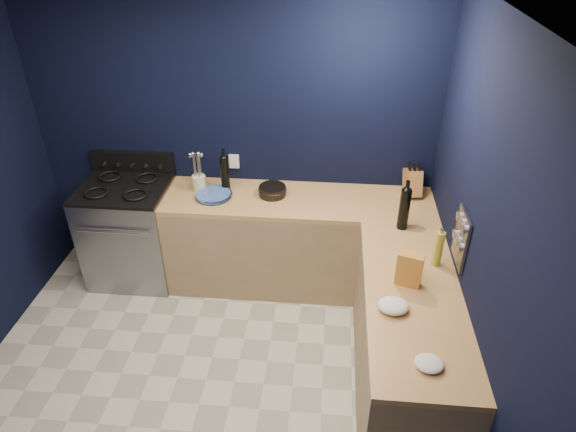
# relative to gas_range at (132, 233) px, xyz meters

# --- Properties ---
(floor) EXTENTS (3.50, 3.50, 0.02)m
(floor) POSITION_rel_gas_range_xyz_m (0.93, -1.42, -0.47)
(floor) COLOR beige
(floor) RESTS_ON ground
(ceiling) EXTENTS (3.50, 3.50, 0.02)m
(ceiling) POSITION_rel_gas_range_xyz_m (0.93, -1.42, 2.15)
(ceiling) COLOR silver
(ceiling) RESTS_ON ground
(wall_back) EXTENTS (3.50, 0.02, 2.60)m
(wall_back) POSITION_rel_gas_range_xyz_m (0.93, 0.34, 0.84)
(wall_back) COLOR black
(wall_back) RESTS_ON ground
(wall_right) EXTENTS (0.02, 3.50, 2.60)m
(wall_right) POSITION_rel_gas_range_xyz_m (2.69, -1.42, 0.84)
(wall_right) COLOR black
(wall_right) RESTS_ON ground
(cab_back) EXTENTS (2.30, 0.63, 0.86)m
(cab_back) POSITION_rel_gas_range_xyz_m (1.53, 0.02, -0.03)
(cab_back) COLOR #9F805C
(cab_back) RESTS_ON floor
(top_back) EXTENTS (2.30, 0.63, 0.04)m
(top_back) POSITION_rel_gas_range_xyz_m (1.53, 0.02, 0.42)
(top_back) COLOR #97663B
(top_back) RESTS_ON cab_back
(cab_right) EXTENTS (0.63, 1.67, 0.86)m
(cab_right) POSITION_rel_gas_range_xyz_m (2.37, -1.13, -0.03)
(cab_right) COLOR #9F805C
(cab_right) RESTS_ON floor
(top_right) EXTENTS (0.63, 1.67, 0.04)m
(top_right) POSITION_rel_gas_range_xyz_m (2.37, -1.13, 0.42)
(top_right) COLOR #97663B
(top_right) RESTS_ON cab_right
(gas_range) EXTENTS (0.76, 0.66, 0.92)m
(gas_range) POSITION_rel_gas_range_xyz_m (0.00, 0.00, 0.00)
(gas_range) COLOR gray
(gas_range) RESTS_ON floor
(oven_door) EXTENTS (0.59, 0.02, 0.42)m
(oven_door) POSITION_rel_gas_range_xyz_m (0.00, -0.32, -0.01)
(oven_door) COLOR black
(oven_door) RESTS_ON gas_range
(cooktop) EXTENTS (0.76, 0.66, 0.03)m
(cooktop) POSITION_rel_gas_range_xyz_m (0.00, 0.00, 0.48)
(cooktop) COLOR black
(cooktop) RESTS_ON gas_range
(backguard) EXTENTS (0.76, 0.06, 0.20)m
(backguard) POSITION_rel_gas_range_xyz_m (0.00, 0.30, 0.58)
(backguard) COLOR black
(backguard) RESTS_ON gas_range
(spice_panel) EXTENTS (0.02, 0.28, 0.38)m
(spice_panel) POSITION_rel_gas_range_xyz_m (2.67, -0.87, 0.72)
(spice_panel) COLOR gray
(spice_panel) RESTS_ON wall_right
(wall_outlet) EXTENTS (0.09, 0.02, 0.13)m
(wall_outlet) POSITION_rel_gas_range_xyz_m (0.93, 0.32, 0.62)
(wall_outlet) COLOR white
(wall_outlet) RESTS_ON wall_back
(plate_stack) EXTENTS (0.38, 0.38, 0.04)m
(plate_stack) POSITION_rel_gas_range_xyz_m (0.80, -0.02, 0.46)
(plate_stack) COLOR navy
(plate_stack) RESTS_ON top_back
(ramekin) EXTENTS (0.10, 0.10, 0.03)m
(ramekin) POSITION_rel_gas_range_xyz_m (0.63, 0.27, 0.46)
(ramekin) COLOR white
(ramekin) RESTS_ON top_back
(utensil_crock) EXTENTS (0.12, 0.12, 0.14)m
(utensil_crock) POSITION_rel_gas_range_xyz_m (0.66, 0.09, 0.51)
(utensil_crock) COLOR #EFEFC3
(utensil_crock) RESTS_ON top_back
(wine_bottle_back) EXTENTS (0.10, 0.10, 0.31)m
(wine_bottle_back) POSITION_rel_gas_range_xyz_m (0.89, 0.12, 0.59)
(wine_bottle_back) COLOR black
(wine_bottle_back) RESTS_ON top_back
(lemon_basket) EXTENTS (0.29, 0.29, 0.09)m
(lemon_basket) POSITION_rel_gas_range_xyz_m (1.30, 0.06, 0.48)
(lemon_basket) COLOR black
(lemon_basket) RESTS_ON top_back
(knife_block) EXTENTS (0.16, 0.27, 0.27)m
(knife_block) POSITION_rel_gas_range_xyz_m (2.49, 0.19, 0.55)
(knife_block) COLOR #976131
(knife_block) RESTS_ON top_back
(wine_bottle_right) EXTENTS (0.10, 0.10, 0.33)m
(wine_bottle_right) POSITION_rel_gas_range_xyz_m (2.36, -0.35, 0.61)
(wine_bottle_right) COLOR black
(wine_bottle_right) RESTS_ON top_right
(oil_bottle) EXTENTS (0.08, 0.08, 0.27)m
(oil_bottle) POSITION_rel_gas_range_xyz_m (2.55, -0.80, 0.57)
(oil_bottle) COLOR #A9A82F
(oil_bottle) RESTS_ON top_right
(spice_jar_near) EXTENTS (0.05, 0.05, 0.09)m
(spice_jar_near) POSITION_rel_gas_range_xyz_m (2.33, -0.92, 0.48)
(spice_jar_near) COLOR olive
(spice_jar_near) RESTS_ON top_right
(spice_jar_far) EXTENTS (0.06, 0.06, 0.09)m
(spice_jar_far) POSITION_rel_gas_range_xyz_m (2.38, -0.94, 0.49)
(spice_jar_far) COLOR olive
(spice_jar_far) RESTS_ON top_right
(crouton_bag) EXTENTS (0.18, 0.12, 0.24)m
(crouton_bag) POSITION_rel_gas_range_xyz_m (2.33, -1.03, 0.56)
(crouton_bag) COLOR #C54829
(crouton_bag) RESTS_ON top_right
(towel_front) EXTENTS (0.22, 0.20, 0.07)m
(towel_front) POSITION_rel_gas_range_xyz_m (2.21, -1.29, 0.47)
(towel_front) COLOR white
(towel_front) RESTS_ON top_right
(towel_end) EXTENTS (0.20, 0.19, 0.05)m
(towel_end) POSITION_rel_gas_range_xyz_m (2.37, -1.73, 0.46)
(towel_end) COLOR white
(towel_end) RESTS_ON top_right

